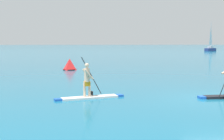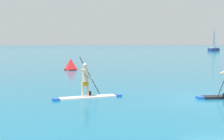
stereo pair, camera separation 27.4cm
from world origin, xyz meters
name	(u,v)px [view 1 (the left image)]	position (x,y,z in m)	size (l,w,h in m)	color
ground	(214,98)	(0.00, 0.00, 0.00)	(440.00, 440.00, 0.00)	#196B8C
paddleboarder_near_left	(89,90)	(-5.88, 0.44, 0.39)	(3.31, 1.37, 1.99)	white
race_marker_buoy	(70,65)	(-7.64, 15.23, 0.46)	(1.40, 1.40, 1.06)	red
sailboat_right_horizon	(210,47)	(26.85, 67.59, 1.08)	(4.06, 3.71, 7.81)	navy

